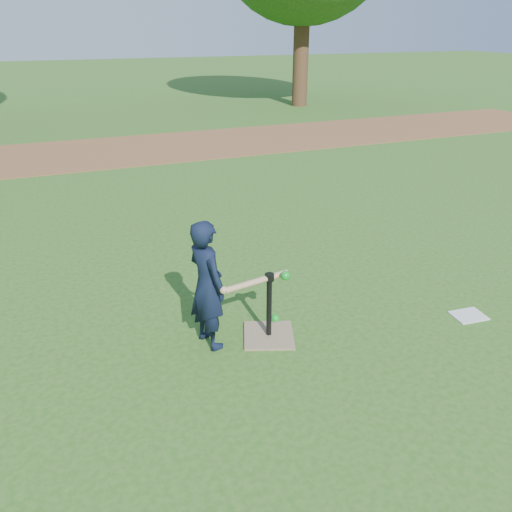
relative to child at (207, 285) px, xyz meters
name	(u,v)px	position (x,y,z in m)	size (l,w,h in m)	color
ground	(243,328)	(0.35, 0.11, -0.56)	(80.00, 80.00, 0.00)	#285116
dirt_strip	(122,150)	(0.35, 7.61, -0.56)	(24.00, 3.00, 0.01)	brown
child	(207,285)	(0.00, 0.00, 0.00)	(0.41, 0.27, 1.12)	black
wiffle_ball_ground	(275,318)	(0.65, 0.09, -0.52)	(0.08, 0.08, 0.08)	#0D9420
clipboard	(469,316)	(2.39, -0.50, -0.56)	(0.30, 0.23, 0.01)	silver
batting_tee	(269,326)	(0.51, -0.10, -0.45)	(0.55, 0.55, 0.61)	#856D54
swing_action	(260,281)	(0.41, -0.14, 0.02)	(0.63, 0.16, 0.10)	tan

